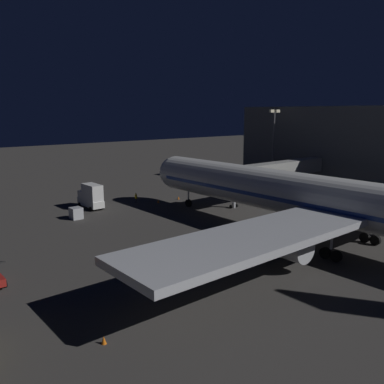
{
  "coord_description": "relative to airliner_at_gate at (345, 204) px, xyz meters",
  "views": [
    {
      "loc": [
        41.47,
        30.71,
        15.29
      ],
      "look_at": [
        3.0,
        -15.35,
        3.5
      ],
      "focal_mm": 38.13,
      "sensor_mm": 36.0,
      "label": 1
    }
  ],
  "objects": [
    {
      "name": "ground_plane",
      "position": [
        0.0,
        -7.65,
        -5.2
      ],
      "size": [
        320.0,
        320.0,
        0.0
      ],
      "primitive_type": "plane",
      "color": "#383533"
    },
    {
      "name": "cargo_truck_aft",
      "position": [
        12.79,
        -36.7,
        -3.22
      ],
      "size": [
        2.36,
        5.77,
        3.99
      ],
      "color": "silver",
      "rests_on": "ground_plane"
    },
    {
      "name": "jet_bridge",
      "position": [
        -13.47,
        -22.09,
        0.12
      ],
      "size": [
        25.47,
        3.4,
        6.84
      ],
      "color": "#9E9E99",
      "rests_on": "ground_plane"
    },
    {
      "name": "apron_floodlight_mast",
      "position": [
        -25.5,
        -30.93,
        4.1
      ],
      "size": [
        2.9,
        0.5,
        15.8
      ],
      "color": "#59595E",
      "rests_on": "ground_plane"
    },
    {
      "name": "traffic_cone_wingtip_svc_side",
      "position": [
        30.07,
        0.18,
        -4.93
      ],
      "size": [
        0.36,
        0.36,
        0.55
      ],
      "primitive_type": "cone",
      "color": "orange",
      "rests_on": "ground_plane"
    },
    {
      "name": "ground_crew_near_nose_gear",
      "position": [
        5.29,
        -35.17,
        -4.22
      ],
      "size": [
        0.4,
        0.4,
        1.78
      ],
      "color": "black",
      "rests_on": "ground_plane"
    },
    {
      "name": "baggage_container_mid_row",
      "position": [
        17.54,
        -31.93,
        -4.36
      ],
      "size": [
        1.57,
        1.66,
        1.68
      ],
      "primitive_type": "cube",
      "color": "#B7BABF",
      "rests_on": "ground_plane"
    },
    {
      "name": "traffic_cone_nose_starboard",
      "position": [
        2.2,
        -33.0,
        -4.93
      ],
      "size": [
        0.36,
        0.36,
        0.55
      ],
      "primitive_type": "cone",
      "color": "orange",
      "rests_on": "ground_plane"
    },
    {
      "name": "airliner_at_gate",
      "position": [
        0.0,
        0.0,
        0.0
      ],
      "size": [
        57.14,
        67.74,
        19.29
      ],
      "color": "silver",
      "rests_on": "ground_plane"
    },
    {
      "name": "traffic_cone_nose_port",
      "position": [
        -2.2,
        -33.0,
        -4.93
      ],
      "size": [
        0.36,
        0.36,
        0.55
      ],
      "primitive_type": "cone",
      "color": "orange",
      "rests_on": "ground_plane"
    }
  ]
}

